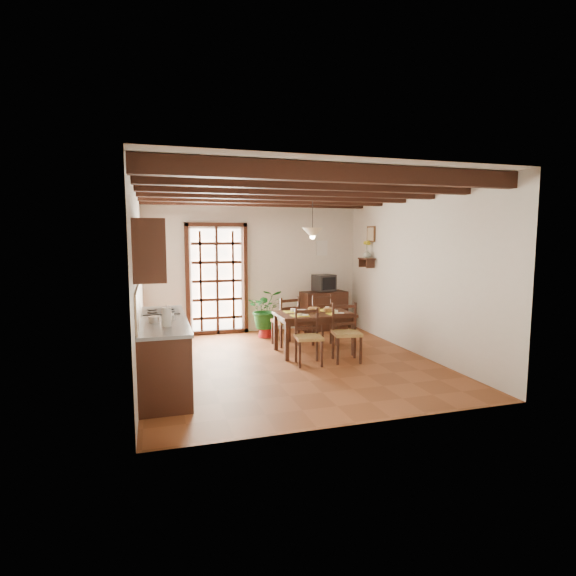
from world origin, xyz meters
name	(u,v)px	position (x,y,z in m)	size (l,w,h in m)	color
ground_plane	(289,362)	(0.00, 0.00, 0.00)	(5.00, 5.00, 0.00)	brown
room_shell	(289,249)	(0.00, 0.00, 1.82)	(4.52, 5.02, 2.81)	silver
ceiling_beams	(289,191)	(0.00, 0.00, 2.69)	(4.50, 4.34, 0.20)	black
french_door	(217,277)	(-0.80, 2.45, 1.18)	(1.26, 0.11, 2.32)	white
kitchen_counter	(163,351)	(-1.96, -0.60, 0.47)	(0.64, 2.25, 1.38)	black
upper_cabinet	(149,250)	(-2.08, -1.30, 1.85)	(0.35, 0.80, 0.70)	black
range_hood	(152,256)	(-2.05, -0.05, 1.73)	(0.38, 0.60, 0.54)	white
counter_items	(161,315)	(-1.95, -0.51, 0.96)	(0.50, 1.43, 0.25)	black
dining_table	(314,318)	(0.58, 0.45, 0.61)	(1.29, 0.84, 0.70)	#3A1D12
chair_near_left	(308,347)	(0.26, -0.20, 0.28)	(0.45, 0.43, 0.88)	#A38345
chair_near_right	(346,343)	(0.90, -0.20, 0.29)	(0.49, 0.47, 0.93)	#A38345
chair_far_left	(286,330)	(0.27, 1.11, 0.29)	(0.49, 0.48, 0.91)	#A38345
chair_far_right	(318,327)	(0.91, 1.11, 0.29)	(0.47, 0.45, 0.93)	#A38345
table_setting	(314,314)	(0.58, 0.45, 0.67)	(0.94, 0.62, 0.09)	yellow
table_bowl	(300,312)	(0.35, 0.50, 0.72)	(0.22, 0.22, 0.05)	white
sideboard	(324,311)	(1.45, 2.23, 0.41)	(0.97, 0.44, 0.83)	black
crt_tv	(324,283)	(1.45, 2.22, 1.02)	(0.48, 0.46, 0.35)	black
fuse_box	(322,248)	(1.50, 2.48, 1.75)	(0.25, 0.03, 0.32)	white
plant_pot	(266,332)	(0.08, 1.85, 0.11)	(0.33, 0.33, 0.20)	maroon
potted_plant	(266,309)	(0.08, 1.85, 0.57)	(1.83, 1.57, 2.04)	#144C19
wall_shelf	(367,261)	(2.14, 1.60, 1.51)	(0.20, 0.42, 0.20)	black
shelf_vase	(367,254)	(2.14, 1.60, 1.65)	(0.15, 0.15, 0.15)	#B2BFB2
shelf_flowers	(367,244)	(2.14, 1.60, 1.86)	(0.14, 0.14, 0.36)	yellow
framed_picture	(371,234)	(2.22, 1.60, 2.05)	(0.03, 0.32, 0.32)	brown
pendant_lamp	(312,232)	(0.58, 0.55, 2.08)	(0.36, 0.36, 0.84)	black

